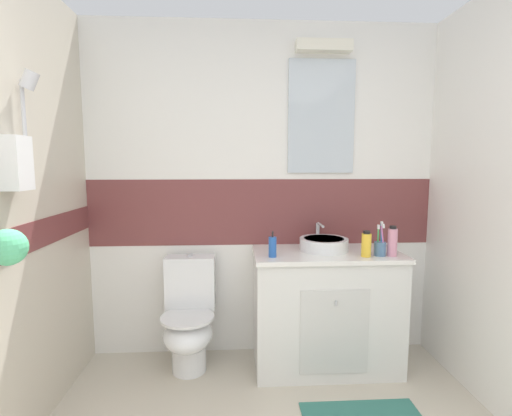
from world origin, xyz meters
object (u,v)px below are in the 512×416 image
object	(u,v)px
sink_basin	(324,244)
soap_dispenser	(273,247)
toothbrush_cup	(380,247)
shampoo_bottle_tall	(392,242)
toilet	(189,318)
mouthwash_bottle	(366,244)

from	to	relation	value
sink_basin	soap_dispenser	bearing A→B (deg)	-155.30
toothbrush_cup	shampoo_bottle_tall	distance (m)	0.09
toilet	toothbrush_cup	xyz separation A→B (m)	(1.31, -0.16, 0.54)
toothbrush_cup	soap_dispenser	size ratio (longest dim) A/B	1.32
sink_basin	soap_dispenser	world-z (taller)	same
sink_basin	toilet	xyz separation A→B (m)	(-0.97, -0.02, -0.53)
toothbrush_cup	soap_dispenser	xyz separation A→B (m)	(-0.73, 0.00, 0.01)
sink_basin	mouthwash_bottle	size ratio (longest dim) A/B	2.22
toilet	soap_dispenser	xyz separation A→B (m)	(0.58, -0.16, 0.55)
mouthwash_bottle	toothbrush_cup	bearing A→B (deg)	11.67
toothbrush_cup	mouthwash_bottle	size ratio (longest dim) A/B	1.32
shampoo_bottle_tall	toilet	bearing A→B (deg)	172.88
soap_dispenser	mouthwash_bottle	world-z (taller)	same
sink_basin	toothbrush_cup	xyz separation A→B (m)	(0.34, -0.18, 0.01)
sink_basin	shampoo_bottle_tall	size ratio (longest dim) A/B	1.90
toilet	mouthwash_bottle	bearing A→B (deg)	-8.54
toothbrush_cup	shampoo_bottle_tall	size ratio (longest dim) A/B	1.13
toilet	shampoo_bottle_tall	xyz separation A→B (m)	(1.39, -0.17, 0.58)
soap_dispenser	mouthwash_bottle	distance (m)	0.63
soap_dispenser	shampoo_bottle_tall	xyz separation A→B (m)	(0.81, -0.02, 0.03)
sink_basin	toothbrush_cup	size ratio (longest dim) A/B	1.69
sink_basin	toilet	size ratio (longest dim) A/B	0.48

